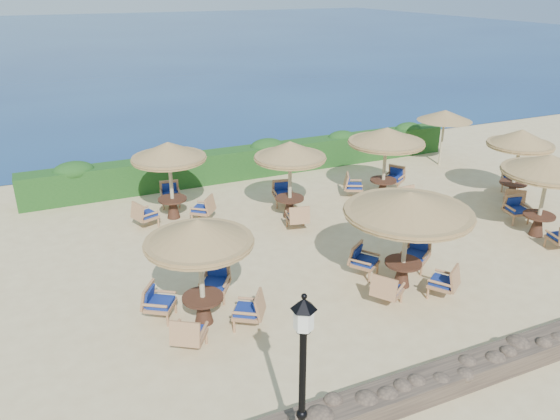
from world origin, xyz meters
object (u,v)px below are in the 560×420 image
object	(u,v)px
lamp_post	(302,396)
cafe_set_6	(519,151)
cafe_set_3	(170,167)
cafe_set_0	(200,257)
cafe_set_1	(408,219)
extra_parasol	(445,116)
cafe_set_4	(290,163)
cafe_set_2	(547,175)
cafe_set_5	(386,148)

from	to	relation	value
lamp_post	cafe_set_6	world-z (taller)	lamp_post
lamp_post	cafe_set_3	distance (m)	11.08
cafe_set_3	cafe_set_0	bearing A→B (deg)	-97.55
cafe_set_0	cafe_set_1	world-z (taller)	same
extra_parasol	cafe_set_3	size ratio (longest dim) A/B	0.88
cafe_set_4	cafe_set_6	xyz separation A→B (m)	(8.01, -1.94, -0.03)
cafe_set_0	cafe_set_2	world-z (taller)	same
extra_parasol	cafe_set_4	distance (m)	8.73
cafe_set_2	cafe_set_6	distance (m)	2.97
cafe_set_2	cafe_set_6	size ratio (longest dim) A/B	1.09
cafe_set_0	cafe_set_4	xyz separation A→B (m)	(4.46, 4.80, 0.19)
cafe_set_0	cafe_set_2	distance (m)	10.96
lamp_post	cafe_set_4	distance (m)	10.43
lamp_post	cafe_set_0	size ratio (longest dim) A/B	1.21
lamp_post	cafe_set_1	size ratio (longest dim) A/B	1.01
cafe_set_3	cafe_set_5	xyz separation A→B (m)	(7.50, -1.32, 0.08)
cafe_set_0	cafe_set_4	world-z (taller)	same
lamp_post	cafe_set_3	world-z (taller)	lamp_post
cafe_set_1	cafe_set_3	bearing A→B (deg)	122.70
cafe_set_0	cafe_set_6	world-z (taller)	same
cafe_set_4	extra_parasol	bearing A→B (deg)	16.53
cafe_set_2	cafe_set_4	world-z (taller)	same
extra_parasol	cafe_set_2	distance (m)	7.22
lamp_post	cafe_set_5	distance (m)	12.68
cafe_set_5	cafe_set_6	bearing A→B (deg)	-27.50
cafe_set_5	cafe_set_6	xyz separation A→B (m)	(4.13, -2.15, -0.01)
cafe_set_6	cafe_set_4	bearing A→B (deg)	166.41
cafe_set_3	cafe_set_4	size ratio (longest dim) A/B	0.95
extra_parasol	cafe_set_3	world-z (taller)	cafe_set_3
cafe_set_3	cafe_set_6	bearing A→B (deg)	-16.63
lamp_post	cafe_set_5	world-z (taller)	lamp_post
cafe_set_3	cafe_set_6	xyz separation A→B (m)	(11.63, -3.47, 0.07)
cafe_set_4	cafe_set_6	world-z (taller)	same
cafe_set_3	cafe_set_4	bearing A→B (deg)	-23.00
cafe_set_2	cafe_set_4	distance (m)	7.89
lamp_post	cafe_set_4	xyz separation A→B (m)	(4.24, 9.52, 0.36)
extra_parasol	cafe_set_4	world-z (taller)	cafe_set_4
cafe_set_5	cafe_set_6	size ratio (longest dim) A/B	1.05
lamp_post	cafe_set_3	bearing A→B (deg)	86.80
cafe_set_2	cafe_set_4	bearing A→B (deg)	145.35
cafe_set_0	cafe_set_5	bearing A→B (deg)	31.03
cafe_set_3	extra_parasol	bearing A→B (deg)	4.51
cafe_set_0	cafe_set_3	distance (m)	6.39
cafe_set_6	lamp_post	bearing A→B (deg)	-148.25
cafe_set_4	lamp_post	bearing A→B (deg)	-114.00
lamp_post	cafe_set_5	size ratio (longest dim) A/B	1.19
cafe_set_2	cafe_set_3	distance (m)	11.77
extra_parasol	cafe_set_1	xyz separation A→B (m)	(-7.59, -7.79, -0.24)
extra_parasol	cafe_set_4	xyz separation A→B (m)	(-8.36, -2.48, -0.25)
lamp_post	cafe_set_6	xyz separation A→B (m)	(12.25, 7.58, 0.34)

